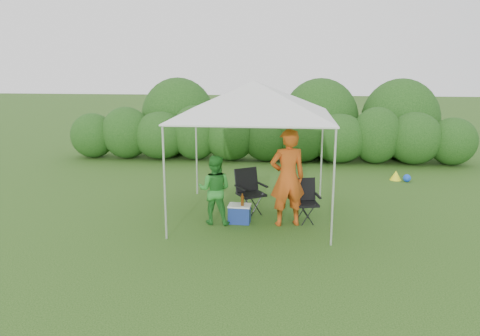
# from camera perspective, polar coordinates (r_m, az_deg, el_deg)

# --- Properties ---
(ground) EXTENTS (70.00, 70.00, 0.00)m
(ground) POSITION_cam_1_polar(r_m,az_deg,el_deg) (9.54, 1.41, -6.74)
(ground) COLOR #355C1D
(hedge) EXTENTS (13.14, 1.53, 1.80)m
(hedge) POSITION_cam_1_polar(r_m,az_deg,el_deg) (15.16, 3.19, 3.90)
(hedge) COLOR #255219
(hedge) RESTS_ON ground
(canopy) EXTENTS (3.10, 3.10, 2.83)m
(canopy) POSITION_cam_1_polar(r_m,az_deg,el_deg) (9.51, 1.73, 8.42)
(canopy) COLOR silver
(canopy) RESTS_ON ground
(chair_right) EXTENTS (0.61, 0.58, 0.87)m
(chair_right) POSITION_cam_1_polar(r_m,az_deg,el_deg) (9.63, 7.90, -3.58)
(chair_right) COLOR black
(chair_right) RESTS_ON ground
(chair_left) EXTENTS (0.74, 0.73, 0.95)m
(chair_left) POSITION_cam_1_polar(r_m,az_deg,el_deg) (10.08, 1.13, -2.45)
(chair_left) COLOR black
(chair_left) RESTS_ON ground
(man) EXTENTS (0.81, 0.64, 1.95)m
(man) POSITION_cam_1_polar(r_m,az_deg,el_deg) (9.22, 5.81, -1.18)
(man) COLOR #C54D16
(man) RESTS_ON ground
(woman) EXTENTS (0.72, 0.58, 1.40)m
(woman) POSITION_cam_1_polar(r_m,az_deg,el_deg) (9.36, -3.11, -2.66)
(woman) COLOR #2C872D
(woman) RESTS_ON ground
(cooler) EXTENTS (0.46, 0.35, 0.38)m
(cooler) POSITION_cam_1_polar(r_m,az_deg,el_deg) (9.51, -0.06, -5.58)
(cooler) COLOR navy
(cooler) RESTS_ON ground
(bottle) EXTENTS (0.07, 0.07, 0.25)m
(bottle) POSITION_cam_1_polar(r_m,az_deg,el_deg) (9.37, 0.28, -3.86)
(bottle) COLOR #592D0C
(bottle) RESTS_ON cooler
(lawn_toy) EXTENTS (0.52, 0.43, 0.26)m
(lawn_toy) POSITION_cam_1_polar(r_m,az_deg,el_deg) (13.52, 18.77, -0.94)
(lawn_toy) COLOR #F9F71A
(lawn_toy) RESTS_ON ground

